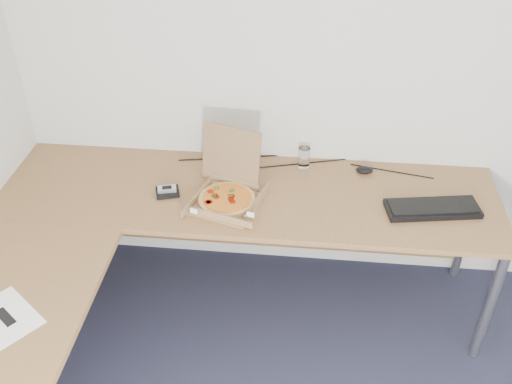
# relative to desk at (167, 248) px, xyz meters

# --- Properties ---
(room_shell) EXTENTS (3.50, 3.50, 2.50)m
(room_shell) POSITION_rel_desk_xyz_m (0.82, -0.97, 0.55)
(room_shell) COLOR beige
(room_shell) RESTS_ON ground
(desk) EXTENTS (2.50, 2.20, 0.73)m
(desk) POSITION_rel_desk_xyz_m (0.00, 0.00, 0.00)
(desk) COLOR olive
(desk) RESTS_ON ground
(pizza_box) EXTENTS (0.31, 0.36, 0.31)m
(pizza_box) POSITION_rel_desk_xyz_m (0.23, 0.34, 0.07)
(pizza_box) COLOR #946F48
(pizza_box) RESTS_ON desk
(drinking_glass) EXTENTS (0.06, 0.06, 0.11)m
(drinking_glass) POSITION_rel_desk_xyz_m (0.59, 0.69, 0.08)
(drinking_glass) COLOR white
(drinking_glass) RESTS_ON desk
(keyboard) EXTENTS (0.46, 0.23, 0.03)m
(keyboard) POSITION_rel_desk_xyz_m (1.22, 0.36, 0.04)
(keyboard) COLOR black
(keyboard) RESTS_ON desk
(mouse) EXTENTS (0.09, 0.06, 0.03)m
(mouse) POSITION_rel_desk_xyz_m (0.91, 0.66, 0.05)
(mouse) COLOR black
(mouse) RESTS_ON desk
(wallet) EXTENTS (0.14, 0.12, 0.02)m
(wallet) POSITION_rel_desk_xyz_m (-0.08, 0.37, 0.04)
(wallet) COLOR black
(wallet) RESTS_ON desk
(phone) EXTENTS (0.10, 0.07, 0.02)m
(phone) POSITION_rel_desk_xyz_m (-0.08, 0.37, 0.06)
(phone) COLOR #B2B5BA
(phone) RESTS_ON wallet
(paper_sheet) EXTENTS (0.34, 0.33, 0.00)m
(paper_sheet) POSITION_rel_desk_xyz_m (-0.52, -0.49, 0.03)
(paper_sheet) COLOR white
(paper_sheet) RESTS_ON desk
(cable_bundle) EXTENTS (0.65, 0.13, 0.01)m
(cable_bundle) POSITION_rel_desk_xyz_m (0.56, 0.71, 0.03)
(cable_bundle) COLOR black
(cable_bundle) RESTS_ON desk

